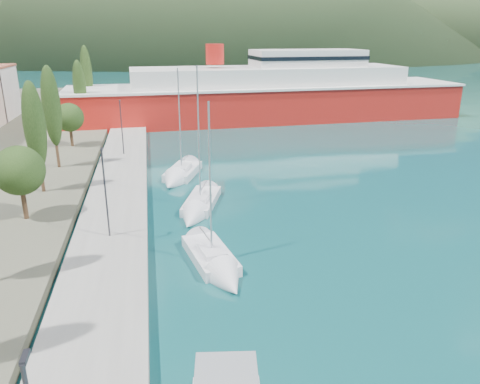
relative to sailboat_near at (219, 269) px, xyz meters
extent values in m
plane|color=#114B4C|center=(2.21, 110.82, -0.30)|extent=(1400.00, 1400.00, 0.00)
cube|color=gray|center=(-6.79, 16.82, 0.10)|extent=(5.00, 88.00, 0.80)
cylinder|color=#47301E|center=(-13.18, 9.89, 1.54)|extent=(0.36, 0.36, 2.28)
sphere|color=#243C15|center=(-13.18, 9.89, 4.14)|extent=(3.65, 3.65, 3.65)
cylinder|color=#47301E|center=(-13.18, 16.32, 1.45)|extent=(0.30, 0.30, 2.11)
ellipsoid|color=#243C15|center=(-13.18, 16.32, 6.24)|extent=(1.80, 1.80, 7.47)
cylinder|color=#47301E|center=(-13.18, 24.30, 1.53)|extent=(0.30, 0.30, 2.26)
ellipsoid|color=#243C15|center=(-13.18, 24.30, 6.67)|extent=(1.80, 1.80, 8.02)
cylinder|color=#47301E|center=(-13.18, 33.90, 1.48)|extent=(0.36, 0.36, 2.16)
sphere|color=#243C15|center=(-13.18, 33.90, 3.93)|extent=(3.45, 3.45, 3.45)
cylinder|color=#47301E|center=(-13.18, 45.57, 1.46)|extent=(0.30, 0.30, 2.12)
ellipsoid|color=#243C15|center=(-13.18, 45.57, 6.28)|extent=(1.80, 1.80, 7.52)
cylinder|color=#47301E|center=(-13.18, 55.05, 1.65)|extent=(0.30, 0.30, 2.50)
ellipsoid|color=#243C15|center=(-13.18, 55.05, 7.32)|extent=(1.80, 1.80, 8.85)
cube|color=#2D2D33|center=(-6.79, -15.37, 6.50)|extent=(0.15, 0.50, 0.12)
cylinder|color=#2D2D33|center=(-6.79, 5.18, 3.50)|extent=(0.12, 0.12, 6.00)
cube|color=#2D2D33|center=(-6.79, 5.43, 6.50)|extent=(0.15, 0.50, 0.12)
cylinder|color=#2D2D33|center=(-6.79, 28.33, 3.50)|extent=(0.12, 0.12, 6.00)
cube|color=#2D2D33|center=(-6.79, 28.58, 6.50)|extent=(0.15, 0.50, 0.12)
cube|color=gray|center=(-1.52, -11.97, 2.21)|extent=(2.63, 2.99, 0.10)
cube|color=silver|center=(-0.33, 1.87, -0.05)|extent=(3.27, 5.97, 0.90)
cube|color=silver|center=(-0.27, 1.49, 0.55)|extent=(1.76, 2.47, 0.35)
cylinder|color=silver|center=(-0.27, 1.49, 5.18)|extent=(0.12, 0.12, 9.55)
cone|color=silver|center=(0.30, -1.70, -0.05)|extent=(2.74, 3.00, 2.31)
cube|color=silver|center=(0.30, 12.17, -0.05)|extent=(4.12, 6.70, 0.89)
cube|color=silver|center=(0.17, 11.77, 0.54)|extent=(2.08, 2.82, 0.35)
cylinder|color=silver|center=(0.17, 11.77, 5.83)|extent=(0.12, 0.12, 10.88)
cone|color=silver|center=(-0.95, 8.34, -0.05)|extent=(3.08, 3.50, 2.27)
cube|color=silver|center=(-0.61, 21.26, -0.02)|extent=(4.46, 6.35, 1.00)
cube|color=silver|center=(-0.75, 20.90, 0.64)|extent=(2.26, 2.72, 0.39)
cylinder|color=silver|center=(-0.75, 20.90, 5.47)|extent=(0.12, 0.12, 9.99)
cone|color=silver|center=(-1.94, 17.78, -0.02)|extent=(3.35, 3.45, 2.55)
cube|color=red|center=(15.99, 51.62, 2.15)|extent=(65.06, 16.16, 6.23)
cube|color=silver|center=(15.99, 51.62, 5.26)|extent=(65.53, 16.58, 0.33)
cube|color=silver|center=(15.99, 51.62, 6.60)|extent=(44.97, 13.02, 3.34)
cube|color=silver|center=(22.66, 51.92, 9.60)|extent=(18.42, 9.06, 2.67)
cylinder|color=red|center=(7.10, 51.23, 10.38)|extent=(2.89, 2.89, 3.12)
camera|label=1|loc=(-3.58, -25.20, 13.67)|focal=35.00mm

